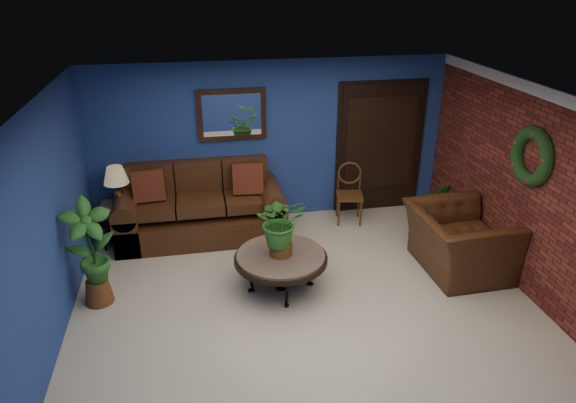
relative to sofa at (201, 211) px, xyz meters
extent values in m
plane|color=#BEB59D|center=(1.16, -2.09, -0.36)|extent=(5.50, 5.50, 0.00)
cube|color=navy|center=(1.16, 0.41, 0.89)|extent=(5.50, 0.04, 2.50)
cube|color=navy|center=(-1.59, -2.09, 0.89)|extent=(0.04, 5.00, 2.50)
cube|color=maroon|center=(3.91, -2.09, 0.89)|extent=(0.04, 5.00, 2.50)
cube|color=silver|center=(1.16, -2.09, 2.14)|extent=(5.50, 5.00, 0.02)
cube|color=white|center=(3.88, -2.09, 2.07)|extent=(0.03, 5.00, 0.14)
cube|color=#462716|center=(0.56, 0.37, 1.36)|extent=(1.02, 0.06, 0.77)
cube|color=black|center=(2.91, 0.38, 0.69)|extent=(1.44, 0.06, 2.18)
torus|color=black|center=(3.85, -2.04, 1.34)|extent=(0.16, 0.72, 0.72)
cube|color=#472814|center=(0.00, -0.09, -0.16)|extent=(2.45, 1.06, 0.40)
cube|color=#472814|center=(0.00, 0.29, 0.21)|extent=(2.09, 0.29, 1.00)
cube|color=#472814|center=(-0.70, -0.16, 0.21)|extent=(0.67, 0.72, 0.16)
cube|color=#472814|center=(0.00, -0.16, 0.21)|extent=(0.67, 0.72, 0.16)
cube|color=#472814|center=(0.70, -0.16, 0.21)|extent=(0.67, 0.72, 0.16)
cube|color=#472814|center=(-1.05, -0.09, -0.08)|extent=(0.36, 1.06, 0.56)
cube|color=#472814|center=(1.05, -0.09, -0.08)|extent=(0.36, 1.06, 0.56)
cube|color=#602718|center=(-0.71, -0.11, 0.52)|extent=(0.44, 0.13, 0.44)
cube|color=#602718|center=(0.71, -0.11, 0.52)|extent=(0.44, 0.13, 0.44)
cylinder|color=#514B47|center=(0.92, -1.70, 0.11)|extent=(1.09, 1.09, 0.05)
cylinder|color=black|center=(0.92, -1.70, 0.08)|extent=(1.16, 1.16, 0.05)
cylinder|color=black|center=(0.92, -1.70, -0.14)|extent=(0.14, 0.14, 0.45)
cube|color=#514B47|center=(-1.14, -0.04, 0.18)|extent=(0.58, 0.58, 0.05)
cube|color=black|center=(-1.14, -0.04, 0.14)|extent=(0.62, 0.62, 0.04)
cube|color=black|center=(-1.14, -0.04, -0.24)|extent=(0.53, 0.53, 0.03)
cylinder|color=black|center=(-1.39, -0.29, -0.09)|extent=(0.03, 0.03, 0.54)
cylinder|color=black|center=(-0.90, -0.29, -0.09)|extent=(0.03, 0.03, 0.54)
cylinder|color=black|center=(-1.39, 0.20, -0.09)|extent=(0.03, 0.03, 0.54)
cylinder|color=black|center=(-0.90, 0.20, -0.09)|extent=(0.03, 0.03, 0.54)
cylinder|color=#462716|center=(-1.14, -0.04, 0.23)|extent=(0.21, 0.21, 0.04)
sphere|color=#462716|center=(-1.14, -0.04, 0.33)|extent=(0.19, 0.19, 0.19)
cylinder|color=#462716|center=(-1.14, -0.04, 0.49)|extent=(0.02, 0.02, 0.25)
cone|color=#967F5A|center=(-1.14, -0.04, 0.67)|extent=(0.35, 0.35, 0.25)
cube|color=#522D17|center=(2.31, -0.04, 0.08)|extent=(0.48, 0.48, 0.04)
torus|color=#522D17|center=(2.35, 0.14, 0.39)|extent=(0.38, 0.11, 0.38)
cylinder|color=#522D17|center=(2.10, -0.17, -0.15)|extent=(0.03, 0.03, 0.42)
cylinder|color=#522D17|center=(2.44, -0.25, -0.15)|extent=(0.03, 0.03, 0.42)
cylinder|color=#522D17|center=(2.18, 0.16, -0.15)|extent=(0.03, 0.03, 0.42)
cylinder|color=#522D17|center=(2.51, 0.09, -0.15)|extent=(0.03, 0.03, 0.42)
imported|color=#472814|center=(3.31, -1.67, 0.06)|extent=(1.15, 1.31, 0.84)
cylinder|color=brown|center=(0.92, -1.70, 0.23)|extent=(0.28, 0.28, 0.18)
imported|color=#1E551A|center=(0.92, -1.70, 0.59)|extent=(0.61, 0.53, 0.66)
cylinder|color=brown|center=(3.51, -0.60, -0.26)|extent=(0.26, 0.26, 0.20)
imported|color=#1E551A|center=(3.51, -0.60, 0.12)|extent=(0.43, 0.38, 0.67)
cylinder|color=brown|center=(-1.29, -1.57, -0.21)|extent=(0.34, 0.34, 0.30)
imported|color=#1E551A|center=(-1.29, -1.57, 0.44)|extent=(0.67, 0.55, 1.10)
camera|label=1|loc=(0.00, -7.07, 3.36)|focal=32.00mm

